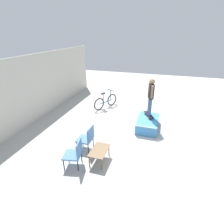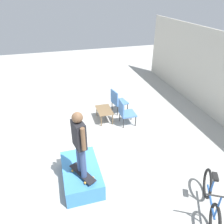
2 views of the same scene
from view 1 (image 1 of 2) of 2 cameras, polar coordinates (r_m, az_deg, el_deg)
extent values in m
plane|color=#A8A8A3|center=(7.10, 6.51, -8.66)|extent=(24.00, 24.00, 0.00)
cube|color=beige|center=(8.49, -26.04, 5.89)|extent=(12.00, 0.06, 3.00)
cube|color=#3D84C6|center=(7.83, 11.56, -3.72)|extent=(1.47, 0.88, 0.44)
cylinder|color=#B7B7BC|center=(7.08, 11.04, -4.88)|extent=(0.05, 0.88, 0.05)
cube|color=black|center=(7.95, 11.94, -0.81)|extent=(0.80, 0.54, 0.02)
cylinder|color=gold|center=(8.13, 10.55, -0.36)|extent=(0.06, 0.05, 0.05)
cylinder|color=gold|center=(8.21, 12.06, -0.24)|extent=(0.06, 0.05, 0.05)
cylinder|color=gold|center=(7.71, 11.76, -1.90)|extent=(0.06, 0.05, 0.05)
cylinder|color=gold|center=(7.80, 13.34, -1.76)|extent=(0.06, 0.05, 0.05)
cylinder|color=#384C7A|center=(7.69, 12.29, 1.48)|extent=(0.13, 0.13, 0.77)
cylinder|color=#384C7A|center=(7.89, 12.09, 2.11)|extent=(0.13, 0.13, 0.77)
cube|color=#232328|center=(7.55, 12.66, 6.62)|extent=(0.41, 0.28, 0.61)
cylinder|color=brown|center=(7.31, 12.93, 6.37)|extent=(0.09, 0.09, 0.52)
cylinder|color=brown|center=(7.76, 12.46, 7.50)|extent=(0.09, 0.09, 0.52)
sphere|color=brown|center=(7.43, 12.96, 9.67)|extent=(0.22, 0.22, 0.22)
cube|color=brown|center=(5.76, -4.15, -12.30)|extent=(0.82, 0.51, 0.02)
cylinder|color=brown|center=(5.58, -3.38, -16.59)|extent=(0.04, 0.04, 0.42)
cylinder|color=brown|center=(6.11, -1.00, -12.34)|extent=(0.04, 0.04, 0.42)
cylinder|color=brown|center=(5.71, -7.42, -15.69)|extent=(0.04, 0.04, 0.42)
cylinder|color=brown|center=(6.22, -4.70, -11.63)|extent=(0.04, 0.04, 0.42)
cylinder|color=black|center=(6.08, -14.04, -13.62)|extent=(0.03, 0.03, 0.38)
cylinder|color=black|center=(5.77, -15.46, -16.28)|extent=(0.03, 0.03, 0.38)
cylinder|color=black|center=(5.96, -9.92, -14.08)|extent=(0.03, 0.03, 0.38)
cylinder|color=black|center=(5.64, -11.08, -16.84)|extent=(0.03, 0.03, 0.38)
cube|color=#4C7AB7|center=(5.72, -12.84, -13.51)|extent=(0.61, 0.61, 0.05)
cube|color=#4C7AB7|center=(5.49, -10.67, -11.55)|extent=(0.52, 0.14, 0.49)
cylinder|color=black|center=(6.73, -9.65, -8.98)|extent=(0.03, 0.03, 0.38)
cylinder|color=black|center=(6.42, -11.40, -11.03)|extent=(0.03, 0.03, 0.38)
cylinder|color=black|center=(6.57, -6.16, -9.70)|extent=(0.03, 0.03, 0.38)
cylinder|color=black|center=(6.24, -7.76, -11.86)|extent=(0.03, 0.03, 0.38)
cube|color=#4C7AB7|center=(6.36, -8.87, -8.77)|extent=(0.52, 0.52, 0.05)
cube|color=#4C7AB7|center=(6.13, -7.00, -7.07)|extent=(0.52, 0.04, 0.49)
torus|color=black|center=(10.00, -0.04, 4.03)|extent=(0.63, 0.38, 0.68)
torus|color=black|center=(9.41, -4.24, 2.56)|extent=(0.63, 0.38, 0.68)
cylinder|color=#2856A3|center=(9.70, -2.08, 3.32)|extent=(0.78, 0.45, 0.04)
cylinder|color=#2856A3|center=(9.50, -2.87, 4.45)|extent=(0.04, 0.04, 0.50)
cube|color=black|center=(9.41, -2.91, 6.05)|extent=(0.24, 0.19, 0.06)
cylinder|color=#2856A3|center=(9.84, -0.44, 5.50)|extent=(0.04, 0.04, 0.59)
cylinder|color=black|center=(9.74, -0.45, 7.15)|extent=(0.28, 0.47, 0.03)
camera|label=2|loc=(10.88, 18.14, 25.67)|focal=35.00mm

